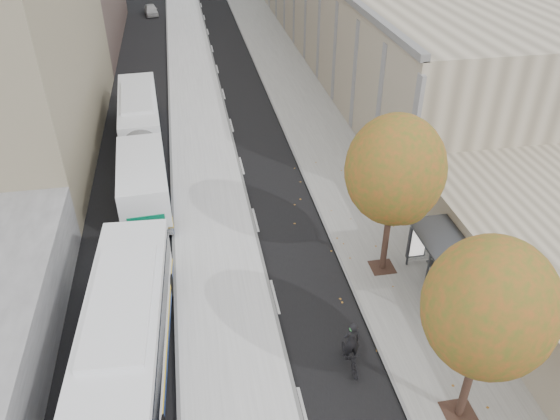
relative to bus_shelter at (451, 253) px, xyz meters
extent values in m
cube|color=#BABABA|center=(-9.56, 24.04, -2.11)|extent=(4.25, 150.00, 0.15)
cube|color=gray|center=(-1.56, 24.04, -2.15)|extent=(4.75, 150.00, 0.08)
cube|color=#383A3F|center=(-0.19, 0.04, 0.37)|extent=(1.90, 4.40, 0.10)
cylinder|color=#383A3F|center=(-0.89, -1.96, -0.91)|extent=(0.10, 0.10, 2.40)
cube|color=silver|center=(0.53, 0.04, -0.86)|extent=(0.04, 4.00, 2.10)
cylinder|color=#301D18|center=(-2.09, -5.96, -0.56)|extent=(0.28, 0.28, 3.11)
sphere|color=#385E1B|center=(-2.09, -5.96, 2.86)|extent=(4.00, 4.00, 4.00)
cylinder|color=#301D18|center=(-2.09, 2.04, -0.49)|extent=(0.28, 0.28, 3.24)
sphere|color=#385E1B|center=(-2.09, 2.04, 3.08)|extent=(4.20, 4.20, 4.20)
cube|color=white|center=(-13.25, 14.46, -0.77)|extent=(3.40, 17.12, 2.84)
cube|color=black|center=(-13.25, 14.46, -0.25)|extent=(3.42, 16.44, 0.98)
cube|color=#046844|center=(-13.25, 5.99, -1.10)|extent=(1.80, 0.16, 1.10)
imported|color=black|center=(-5.23, -3.25, -1.66)|extent=(0.61, 1.78, 1.05)
imported|color=black|center=(-5.23, -3.25, -0.83)|extent=(0.67, 0.47, 1.77)
sphere|color=#348C40|center=(-5.23, -3.25, -0.17)|extent=(0.27, 0.27, 0.27)
imported|color=#BABABA|center=(-13.36, 51.24, -1.60)|extent=(1.80, 3.62, 1.19)
camera|label=1|loc=(-10.28, -16.47, 14.16)|focal=35.00mm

